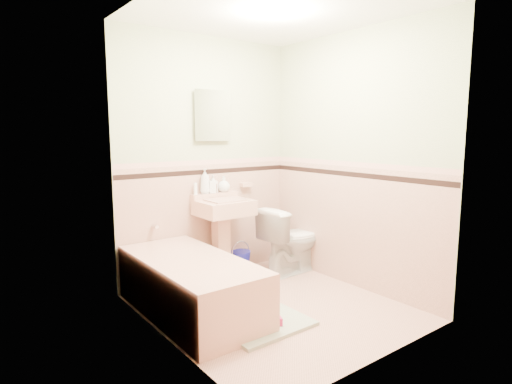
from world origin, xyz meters
TOP-DOWN VIEW (x-y plane):
  - floor at (0.00, 0.00)m, footprint 2.20×2.20m
  - ceiling at (0.00, 0.00)m, footprint 2.20×2.20m
  - wall_back at (0.00, 1.10)m, footprint 2.50×0.00m
  - wall_front at (0.00, -1.10)m, footprint 2.50×0.00m
  - wall_left at (-1.00, 0.00)m, footprint 0.00×2.50m
  - wall_right at (1.00, 0.00)m, footprint 0.00×2.50m
  - wainscot_back at (0.00, 1.09)m, footprint 2.00×0.00m
  - wainscot_front at (0.00, -1.09)m, footprint 2.00×0.00m
  - wainscot_left at (-0.99, 0.00)m, footprint 0.00×2.20m
  - wainscot_right at (0.99, 0.00)m, footprint 0.00×2.20m
  - accent_back at (0.00, 1.08)m, footprint 2.00×0.00m
  - accent_front at (0.00, -1.08)m, footprint 2.00×0.00m
  - accent_left at (-0.98, 0.00)m, footprint 0.00×2.20m
  - accent_right at (0.98, 0.00)m, footprint 0.00×2.20m
  - cap_back at (0.00, 1.08)m, footprint 2.00×0.00m
  - cap_front at (0.00, -1.08)m, footprint 2.00×0.00m
  - cap_left at (-0.98, 0.00)m, footprint 0.00×2.20m
  - cap_right at (0.98, 0.00)m, footprint 0.00×2.20m
  - bathtub at (-0.63, 0.33)m, footprint 0.70×1.50m
  - tub_faucet at (-0.63, 1.05)m, footprint 0.04×0.12m
  - sink at (0.05, 0.86)m, footprint 0.54×0.48m
  - sink_faucet at (0.05, 1.00)m, footprint 0.02×0.02m
  - medicine_cabinet at (0.05, 1.07)m, footprint 0.39×0.04m
  - soap_dish at (0.47, 1.06)m, footprint 0.13×0.08m
  - soap_bottle_left at (-0.06, 1.04)m, footprint 0.12×0.12m
  - soap_bottle_mid at (0.03, 1.04)m, footprint 0.11×0.11m
  - soap_bottle_right at (0.17, 1.04)m, footprint 0.14×0.14m
  - tube at (-0.18, 1.04)m, footprint 0.04×0.04m
  - toilet at (0.77, 0.62)m, footprint 0.73×0.44m
  - bucket at (0.35, 0.99)m, footprint 0.25×0.25m
  - bath_mat at (-0.28, -0.26)m, footprint 0.72×0.48m
  - shoe at (-0.27, -0.32)m, footprint 0.17×0.12m

SIDE VIEW (x-z plane):
  - floor at x=0.00m, z-range 0.00..0.00m
  - bath_mat at x=-0.28m, z-range 0.00..0.03m
  - shoe at x=-0.27m, z-range 0.03..0.09m
  - bucket at x=0.35m, z-range 0.00..0.22m
  - bathtub at x=-0.63m, z-range 0.00..0.45m
  - toilet at x=0.77m, z-range 0.00..0.73m
  - sink at x=0.05m, z-range 0.00..0.84m
  - wainscot_back at x=0.00m, z-range -0.40..1.60m
  - wainscot_front at x=0.00m, z-range -0.40..1.60m
  - wainscot_left at x=-0.99m, z-range -0.50..1.70m
  - wainscot_right at x=0.99m, z-range -0.50..1.70m
  - tub_faucet at x=-0.63m, z-range 0.61..0.65m
  - sink_faucet at x=0.05m, z-range 0.90..1.00m
  - soap_dish at x=0.47m, z-range 0.93..0.97m
  - tube at x=-0.18m, z-range 0.90..1.02m
  - soap_bottle_right at x=0.17m, z-range 0.90..1.06m
  - soap_bottle_mid at x=0.03m, z-range 0.90..1.09m
  - soap_bottle_left at x=-0.06m, z-range 0.90..1.16m
  - accent_left at x=-0.98m, z-range 0.02..2.22m
  - accent_right at x=0.98m, z-range 0.02..2.22m
  - accent_back at x=0.00m, z-range 0.12..2.12m
  - accent_front at x=0.00m, z-range 0.12..2.12m
  - cap_back at x=0.00m, z-range 0.22..2.22m
  - cap_front at x=0.00m, z-range 0.22..2.22m
  - cap_left at x=-0.98m, z-range 0.12..2.32m
  - cap_right at x=0.98m, z-range 0.12..2.32m
  - wall_back at x=0.00m, z-range 0.00..2.50m
  - wall_front at x=0.00m, z-range 0.00..2.50m
  - wall_left at x=-1.00m, z-range 0.00..2.50m
  - wall_right at x=1.00m, z-range 0.00..2.50m
  - medicine_cabinet at x=0.05m, z-range 1.46..1.94m
  - ceiling at x=0.00m, z-range 2.50..2.50m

